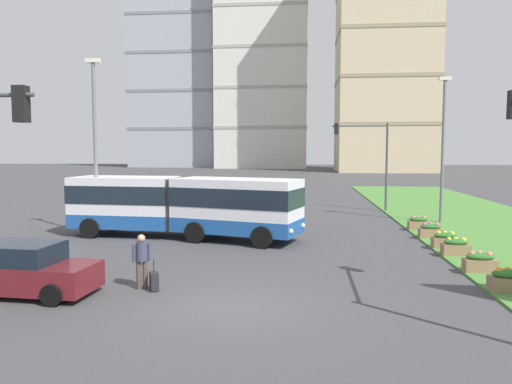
{
  "coord_description": "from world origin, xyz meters",
  "views": [
    {
      "loc": [
        1.92,
        -13.36,
        4.41
      ],
      "look_at": [
        -0.49,
        11.83,
        2.2
      ],
      "focal_mm": 34.45,
      "sensor_mm": 36.0,
      "label": 1
    }
  ],
  "objects_px": {
    "car_maroon_sedan": "(22,270)",
    "apartment_tower_centre": "(386,37)",
    "flower_planter_0": "(508,280)",
    "flower_planter_1": "(480,262)",
    "streetlight_left": "(95,140)",
    "rolling_suitcase": "(154,281)",
    "flower_planter_5": "(419,223)",
    "traffic_light_far_right": "(369,151)",
    "pedestrian_crossing": "(142,258)",
    "flower_planter_3": "(445,240)",
    "streetlight_median": "(443,144)",
    "flower_planter_2": "(456,246)",
    "articulated_bus": "(183,205)",
    "apartment_tower_westcentre": "(263,54)",
    "flower_planter_4": "(431,230)",
    "apartment_tower_west": "(177,59)"
  },
  "relations": [
    {
      "from": "car_maroon_sedan",
      "to": "apartment_tower_centre",
      "type": "xyz_separation_m",
      "value": [
        24.36,
        86.28,
        25.58
      ]
    },
    {
      "from": "flower_planter_0",
      "to": "flower_planter_1",
      "type": "bearing_deg",
      "value": 90.0
    },
    {
      "from": "flower_planter_1",
      "to": "streetlight_left",
      "type": "height_order",
      "value": "streetlight_left"
    },
    {
      "from": "rolling_suitcase",
      "to": "flower_planter_5",
      "type": "relative_size",
      "value": 0.88
    },
    {
      "from": "traffic_light_far_right",
      "to": "apartment_tower_centre",
      "type": "distance_m",
      "value": 69.36
    },
    {
      "from": "car_maroon_sedan",
      "to": "pedestrian_crossing",
      "type": "xyz_separation_m",
      "value": [
        3.42,
        0.95,
        0.25
      ]
    },
    {
      "from": "flower_planter_5",
      "to": "streetlight_left",
      "type": "relative_size",
      "value": 0.12
    },
    {
      "from": "traffic_light_far_right",
      "to": "streetlight_left",
      "type": "distance_m",
      "value": 18.93
    },
    {
      "from": "streetlight_left",
      "to": "flower_planter_3",
      "type": "bearing_deg",
      "value": -6.18
    },
    {
      "from": "streetlight_median",
      "to": "flower_planter_2",
      "type": "bearing_deg",
      "value": -101.56
    },
    {
      "from": "rolling_suitcase",
      "to": "traffic_light_far_right",
      "type": "distance_m",
      "value": 23.05
    },
    {
      "from": "flower_planter_3",
      "to": "streetlight_median",
      "type": "bearing_deg",
      "value": 76.23
    },
    {
      "from": "articulated_bus",
      "to": "car_maroon_sedan",
      "type": "bearing_deg",
      "value": -104.44
    },
    {
      "from": "flower_planter_0",
      "to": "apartment_tower_westcentre",
      "type": "xyz_separation_m",
      "value": [
        -16.07,
        103.51,
        26.57
      ]
    },
    {
      "from": "car_maroon_sedan",
      "to": "flower_planter_4",
      "type": "xyz_separation_m",
      "value": [
        14.75,
        10.72,
        -0.33
      ]
    },
    {
      "from": "pedestrian_crossing",
      "to": "traffic_light_far_right",
      "type": "height_order",
      "value": "traffic_light_far_right"
    },
    {
      "from": "traffic_light_far_right",
      "to": "apartment_tower_centre",
      "type": "height_order",
      "value": "apartment_tower_centre"
    },
    {
      "from": "pedestrian_crossing",
      "to": "streetlight_median",
      "type": "bearing_deg",
      "value": 48.67
    },
    {
      "from": "rolling_suitcase",
      "to": "flower_planter_0",
      "type": "distance_m",
      "value": 10.9
    },
    {
      "from": "rolling_suitcase",
      "to": "flower_planter_3",
      "type": "height_order",
      "value": "rolling_suitcase"
    },
    {
      "from": "flower_planter_3",
      "to": "streetlight_left",
      "type": "xyz_separation_m",
      "value": [
        -16.71,
        1.81,
        4.46
      ]
    },
    {
      "from": "pedestrian_crossing",
      "to": "flower_planter_3",
      "type": "xyz_separation_m",
      "value": [
        11.33,
        7.28,
        -0.58
      ]
    },
    {
      "from": "articulated_bus",
      "to": "apartment_tower_westcentre",
      "type": "bearing_deg",
      "value": 92.33
    },
    {
      "from": "traffic_light_far_right",
      "to": "flower_planter_2",
      "type": "bearing_deg",
      "value": -83.65
    },
    {
      "from": "flower_planter_3",
      "to": "apartment_tower_centre",
      "type": "bearing_deg",
      "value": 82.97
    },
    {
      "from": "flower_planter_0",
      "to": "apartment_tower_west",
      "type": "bearing_deg",
      "value": 109.43
    },
    {
      "from": "flower_planter_0",
      "to": "flower_planter_5",
      "type": "distance_m",
      "value": 11.76
    },
    {
      "from": "streetlight_left",
      "to": "rolling_suitcase",
      "type": "bearing_deg",
      "value": -57.89
    },
    {
      "from": "flower_planter_1",
      "to": "flower_planter_2",
      "type": "height_order",
      "value": "same"
    },
    {
      "from": "apartment_tower_west",
      "to": "apartment_tower_westcentre",
      "type": "bearing_deg",
      "value": -12.27
    },
    {
      "from": "flower_planter_0",
      "to": "traffic_light_far_right",
      "type": "xyz_separation_m",
      "value": [
        -1.65,
        20.0,
        3.85
      ]
    },
    {
      "from": "flower_planter_4",
      "to": "traffic_light_far_right",
      "type": "distance_m",
      "value": 11.56
    },
    {
      "from": "flower_planter_1",
      "to": "apartment_tower_westcentre",
      "type": "xyz_separation_m",
      "value": [
        -16.07,
        101.09,
        26.57
      ]
    },
    {
      "from": "flower_planter_5",
      "to": "streetlight_median",
      "type": "relative_size",
      "value": 0.13
    },
    {
      "from": "articulated_bus",
      "to": "streetlight_median",
      "type": "relative_size",
      "value": 1.39
    },
    {
      "from": "flower_planter_1",
      "to": "streetlight_median",
      "type": "distance_m",
      "value": 12.95
    },
    {
      "from": "flower_planter_1",
      "to": "flower_planter_3",
      "type": "relative_size",
      "value": 1.0
    },
    {
      "from": "flower_planter_0",
      "to": "apartment_tower_west",
      "type": "xyz_separation_m",
      "value": [
        -38.21,
        108.32,
        26.68
      ]
    },
    {
      "from": "streetlight_left",
      "to": "apartment_tower_westcentre",
      "type": "xyz_separation_m",
      "value": [
        0.63,
        94.97,
        22.11
      ]
    },
    {
      "from": "car_maroon_sedan",
      "to": "traffic_light_far_right",
      "type": "bearing_deg",
      "value": 58.64
    },
    {
      "from": "pedestrian_crossing",
      "to": "flower_planter_2",
      "type": "xyz_separation_m",
      "value": [
        11.33,
        5.75,
        -0.58
      ]
    },
    {
      "from": "car_maroon_sedan",
      "to": "apartment_tower_westcentre",
      "type": "bearing_deg",
      "value": 90.72
    },
    {
      "from": "flower_planter_3",
      "to": "streetlight_left",
      "type": "distance_m",
      "value": 17.39
    },
    {
      "from": "pedestrian_crossing",
      "to": "articulated_bus",
      "type": "bearing_deg",
      "value": 95.58
    },
    {
      "from": "articulated_bus",
      "to": "flower_planter_1",
      "type": "xyz_separation_m",
      "value": [
        12.2,
        -5.97,
        -1.23
      ]
    },
    {
      "from": "apartment_tower_west",
      "to": "flower_planter_4",
      "type": "bearing_deg",
      "value": -68.92
    },
    {
      "from": "rolling_suitcase",
      "to": "flower_planter_4",
      "type": "relative_size",
      "value": 0.88
    },
    {
      "from": "flower_planter_0",
      "to": "flower_planter_3",
      "type": "bearing_deg",
      "value": 90.0
    },
    {
      "from": "flower_planter_1",
      "to": "apartment_tower_west",
      "type": "bearing_deg",
      "value": 109.84
    },
    {
      "from": "flower_planter_3",
      "to": "flower_planter_5",
      "type": "bearing_deg",
      "value": 90.0
    }
  ]
}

